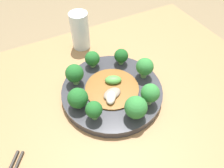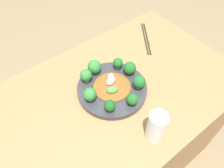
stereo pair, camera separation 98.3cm
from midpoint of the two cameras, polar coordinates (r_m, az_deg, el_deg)
ground_plane at (r=1.35m, az=3.53°, el=-35.56°), size 8.00×8.00×0.00m
table at (r=0.98m, az=4.76°, el=-34.08°), size 1.04×0.68×0.74m
plate at (r=0.60m, az=4.17°, el=-31.85°), size 0.29×0.29×0.02m
broccoli_north at (r=0.56m, az=14.92°, el=-38.87°), size 0.05×0.05×0.05m
broccoli_southeast at (r=0.56m, az=-7.93°, el=-27.90°), size 0.05×0.05×0.06m
broccoli_south at (r=0.57m, az=-4.05°, el=-23.21°), size 0.06×0.06×0.07m
broccoli_southwest at (r=0.58m, az=6.62°, el=-20.90°), size 0.04×0.04×0.06m
broccoli_west at (r=0.58m, az=12.06°, el=-23.33°), size 0.05×0.05×0.06m
broccoli_northwest at (r=0.57m, az=17.10°, el=-30.49°), size 0.05×0.05×0.06m
broccoli_east at (r=0.55m, az=-6.17°, el=-37.96°), size 0.05×0.05×0.07m
broccoli_northeast at (r=0.55m, az=4.07°, el=-42.72°), size 0.04×0.04×0.05m
stirfry_center at (r=0.58m, az=4.13°, el=-31.16°), size 0.15×0.15×0.02m
drinking_glass at (r=0.58m, az=28.59°, el=-48.61°), size 0.06×0.06×0.13m
chopsticks at (r=0.76m, az=16.20°, el=-4.56°), size 0.16×0.21×0.01m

